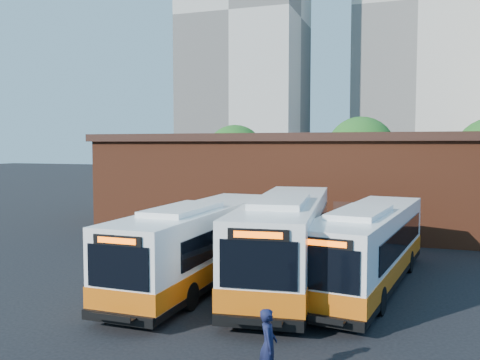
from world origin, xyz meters
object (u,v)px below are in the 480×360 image
(bus_midwest, at_px, (199,246))
(transit_worker, at_px, (268,345))
(bus_east, at_px, (368,250))
(bus_mideast, at_px, (286,242))

(bus_midwest, xyz_separation_m, transit_worker, (5.05, -7.49, -0.63))
(bus_east, distance_m, transit_worker, 9.33)
(bus_midwest, xyz_separation_m, bus_mideast, (3.33, 1.41, 0.14))
(bus_mideast, relative_size, bus_east, 1.11)
(bus_midwest, distance_m, bus_mideast, 3.62)
(bus_mideast, distance_m, bus_east, 3.33)
(transit_worker, bearing_deg, bus_mideast, -4.56)
(bus_mideast, xyz_separation_m, transit_worker, (1.73, -8.90, -0.77))
(bus_east, height_order, transit_worker, bus_east)
(bus_mideast, height_order, bus_east, bus_mideast)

